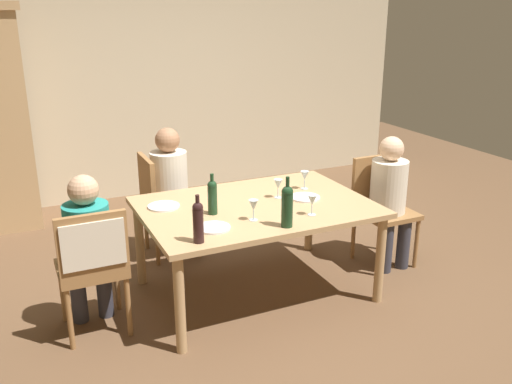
{
  "coord_description": "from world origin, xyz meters",
  "views": [
    {
      "loc": [
        -1.65,
        -3.53,
        2.15
      ],
      "look_at": [
        0.0,
        0.0,
        0.83
      ],
      "focal_mm": 38.95,
      "sensor_mm": 36.0,
      "label": 1
    }
  ],
  "objects_px": {
    "wine_glass_near_left": "(278,185)",
    "wine_bottle_dark_red": "(212,196)",
    "chair_left_end": "(93,257)",
    "wine_glass_far": "(312,201)",
    "dinner_plate_guest_left": "(164,206)",
    "wine_bottle_tall_green": "(287,205)",
    "wine_bottle_short_olive": "(198,221)",
    "dining_table": "(256,214)",
    "dinner_plate_host": "(305,197)",
    "chair_far_left": "(161,199)",
    "wine_glass_near_right": "(253,206)",
    "dinner_plate_guest_right": "(214,228)",
    "person_woman_host": "(173,183)",
    "person_man_bearded": "(88,241)",
    "wine_glass_centre": "(305,176)",
    "chair_right_end": "(381,202)",
    "person_man_guest": "(390,193)"
  },
  "relations": [
    {
      "from": "wine_bottle_short_olive",
      "to": "wine_glass_near_left",
      "type": "bearing_deg",
      "value": 32.96
    },
    {
      "from": "chair_left_end",
      "to": "person_woman_host",
      "type": "height_order",
      "value": "person_woman_host"
    },
    {
      "from": "person_man_bearded",
      "to": "wine_glass_far",
      "type": "distance_m",
      "value": 1.56
    },
    {
      "from": "wine_glass_near_left",
      "to": "dinner_plate_guest_right",
      "type": "xyz_separation_m",
      "value": [
        -0.68,
        -0.38,
        -0.1
      ]
    },
    {
      "from": "wine_bottle_tall_green",
      "to": "dinner_plate_host",
      "type": "bearing_deg",
      "value": 48.3
    },
    {
      "from": "wine_glass_centre",
      "to": "wine_glass_near_right",
      "type": "xyz_separation_m",
      "value": [
        -0.66,
        -0.45,
        0.0
      ]
    },
    {
      "from": "wine_glass_far",
      "to": "chair_right_end",
      "type": "bearing_deg",
      "value": 25.05
    },
    {
      "from": "person_man_guest",
      "to": "wine_bottle_dark_red",
      "type": "distance_m",
      "value": 1.6
    },
    {
      "from": "wine_bottle_tall_green",
      "to": "wine_glass_near_left",
      "type": "bearing_deg",
      "value": 68.68
    },
    {
      "from": "wine_bottle_short_olive",
      "to": "wine_glass_near_right",
      "type": "xyz_separation_m",
      "value": [
        0.47,
        0.2,
        -0.04
      ]
    },
    {
      "from": "dining_table",
      "to": "dinner_plate_guest_left",
      "type": "relative_size",
      "value": 7.22
    },
    {
      "from": "wine_glass_far",
      "to": "dining_table",
      "type": "bearing_deg",
      "value": 126.87
    },
    {
      "from": "dining_table",
      "to": "wine_glass_near_left",
      "type": "bearing_deg",
      "value": 17.91
    },
    {
      "from": "dining_table",
      "to": "wine_glass_far",
      "type": "xyz_separation_m",
      "value": [
        0.27,
        -0.36,
        0.18
      ]
    },
    {
      "from": "chair_right_end",
      "to": "wine_glass_near_right",
      "type": "relative_size",
      "value": 6.17
    },
    {
      "from": "wine_glass_near_right",
      "to": "wine_glass_centre",
      "type": "bearing_deg",
      "value": 34.33
    },
    {
      "from": "chair_left_end",
      "to": "chair_right_end",
      "type": "height_order",
      "value": "same"
    },
    {
      "from": "chair_far_left",
      "to": "wine_bottle_dark_red",
      "type": "height_order",
      "value": "wine_bottle_dark_red"
    },
    {
      "from": "wine_glass_centre",
      "to": "dinner_plate_guest_right",
      "type": "relative_size",
      "value": 0.66
    },
    {
      "from": "chair_far_left",
      "to": "chair_left_end",
      "type": "xyz_separation_m",
      "value": [
        -0.76,
        -1.1,
        0.06
      ]
    },
    {
      "from": "wine_bottle_dark_red",
      "to": "dinner_plate_guest_right",
      "type": "height_order",
      "value": "wine_bottle_dark_red"
    },
    {
      "from": "dinner_plate_guest_left",
      "to": "chair_left_end",
      "type": "bearing_deg",
      "value": -148.12
    },
    {
      "from": "dining_table",
      "to": "dinner_plate_guest_right",
      "type": "height_order",
      "value": "dinner_plate_guest_right"
    },
    {
      "from": "chair_left_end",
      "to": "dinner_plate_host",
      "type": "height_order",
      "value": "chair_left_end"
    },
    {
      "from": "wine_bottle_dark_red",
      "to": "wine_glass_far",
      "type": "xyz_separation_m",
      "value": [
        0.63,
        -0.32,
        -0.03
      ]
    },
    {
      "from": "person_man_bearded",
      "to": "wine_glass_near_left",
      "type": "distance_m",
      "value": 1.46
    },
    {
      "from": "wine_glass_near_left",
      "to": "wine_bottle_tall_green",
      "type": "bearing_deg",
      "value": -111.32
    },
    {
      "from": "wine_bottle_short_olive",
      "to": "dinner_plate_guest_left",
      "type": "bearing_deg",
      "value": 91.93
    },
    {
      "from": "wine_glass_near_left",
      "to": "wine_bottle_dark_red",
      "type": "bearing_deg",
      "value": -168.92
    },
    {
      "from": "dinner_plate_guest_right",
      "to": "wine_glass_near_left",
      "type": "bearing_deg",
      "value": 29.06
    },
    {
      "from": "wine_glass_near_left",
      "to": "dinner_plate_guest_right",
      "type": "height_order",
      "value": "wine_glass_near_left"
    },
    {
      "from": "person_woman_host",
      "to": "wine_glass_near_right",
      "type": "height_order",
      "value": "person_woman_host"
    },
    {
      "from": "dinner_plate_host",
      "to": "dinner_plate_guest_left",
      "type": "relative_size",
      "value": 0.98
    },
    {
      "from": "wine_glass_near_left",
      "to": "chair_left_end",
      "type": "bearing_deg",
      "value": -172.32
    },
    {
      "from": "wine_glass_far",
      "to": "wine_bottle_short_olive",
      "type": "bearing_deg",
      "value": -172.79
    },
    {
      "from": "person_man_guest",
      "to": "person_man_bearded",
      "type": "bearing_deg",
      "value": -1.2
    },
    {
      "from": "wine_bottle_tall_green",
      "to": "wine_glass_near_left",
      "type": "xyz_separation_m",
      "value": [
        0.21,
        0.55,
        -0.05
      ]
    },
    {
      "from": "chair_left_end",
      "to": "wine_glass_far",
      "type": "relative_size",
      "value": 6.17
    },
    {
      "from": "wine_bottle_tall_green",
      "to": "wine_glass_near_right",
      "type": "relative_size",
      "value": 2.35
    },
    {
      "from": "wine_bottle_short_olive",
      "to": "dinner_plate_host",
      "type": "bearing_deg",
      "value": 23.41
    },
    {
      "from": "dinner_plate_host",
      "to": "dinner_plate_guest_left",
      "type": "height_order",
      "value": "same"
    },
    {
      "from": "chair_far_left",
      "to": "wine_bottle_tall_green",
      "type": "distance_m",
      "value": 1.56
    },
    {
      "from": "wine_bottle_short_olive",
      "to": "wine_glass_near_right",
      "type": "relative_size",
      "value": 2.11
    },
    {
      "from": "chair_left_end",
      "to": "wine_bottle_short_olive",
      "type": "bearing_deg",
      "value": -29.74
    },
    {
      "from": "chair_left_end",
      "to": "dinner_plate_guest_right",
      "type": "relative_size",
      "value": 4.06
    },
    {
      "from": "wine_glass_near_right",
      "to": "dining_table",
      "type": "bearing_deg",
      "value": 61.81
    },
    {
      "from": "person_woman_host",
      "to": "wine_glass_far",
      "type": "distance_m",
      "value": 1.48
    },
    {
      "from": "chair_far_left",
      "to": "wine_glass_near_left",
      "type": "relative_size",
      "value": 6.17
    },
    {
      "from": "dinner_plate_host",
      "to": "wine_glass_near_right",
      "type": "bearing_deg",
      "value": -155.91
    },
    {
      "from": "chair_right_end",
      "to": "dinner_plate_guest_right",
      "type": "xyz_separation_m",
      "value": [
        -1.68,
        -0.39,
        0.2
      ]
    }
  ]
}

